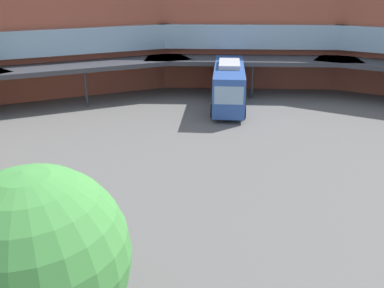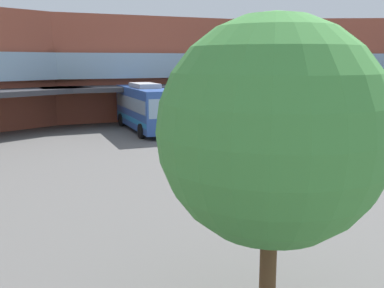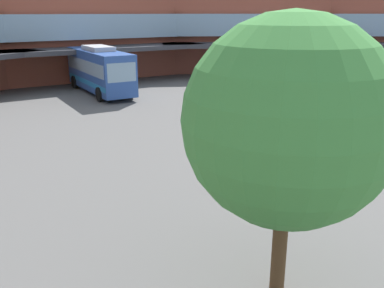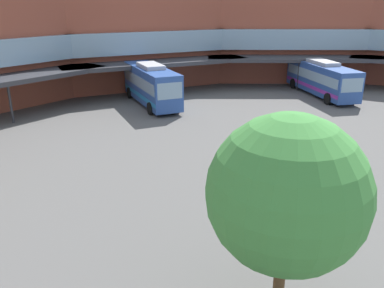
{
  "view_description": "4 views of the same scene",
  "coord_description": "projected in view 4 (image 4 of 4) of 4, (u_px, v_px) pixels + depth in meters",
  "views": [
    {
      "loc": [
        -5.61,
        -2.91,
        10.83
      ],
      "look_at": [
        2.15,
        15.03,
        2.89
      ],
      "focal_mm": 39.25,
      "sensor_mm": 36.0,
      "label": 1
    },
    {
      "loc": [
        -13.62,
        1.9,
        5.69
      ],
      "look_at": [
        2.62,
        15.9,
        1.7
      ],
      "focal_mm": 42.09,
      "sensor_mm": 36.0,
      "label": 2
    },
    {
      "loc": [
        -14.43,
        3.68,
        6.56
      ],
      "look_at": [
        -1.41,
        11.67,
        1.74
      ],
      "focal_mm": 39.27,
      "sensor_mm": 36.0,
      "label": 3
    },
    {
      "loc": [
        -15.5,
        2.29,
        9.5
      ],
      "look_at": [
        -1.3,
        13.53,
        2.95
      ],
      "focal_mm": 37.37,
      "sensor_mm": 36.0,
      "label": 4
    }
  ],
  "objects": [
    {
      "name": "station_building",
      "position": [
        67.0,
        74.0,
        26.3
      ],
      "size": [
        88.02,
        46.01,
        9.78
      ],
      "color": "#9E4C38",
      "rests_on": "ground"
    },
    {
      "name": "plaza_tree",
      "position": [
        287.0,
        194.0,
        11.45
      ],
      "size": [
        4.73,
        4.73,
        6.64
      ],
      "color": "brown",
      "rests_on": "ground"
    },
    {
      "name": "bus_2",
      "position": [
        151.0,
        84.0,
        37.86
      ],
      "size": [
        7.0,
        10.13,
        3.89
      ],
      "rotation": [
        0.0,
        0.0,
        4.22
      ],
      "color": "#2D519E",
      "rests_on": "ground"
    },
    {
      "name": "bus_0",
      "position": [
        321.0,
        78.0,
        41.65
      ],
      "size": [
        9.09,
        10.2,
        3.63
      ],
      "rotation": [
        0.0,
        0.0,
        4.02
      ],
      "color": "#2D519E",
      "rests_on": "ground"
    }
  ]
}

